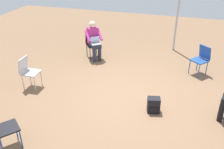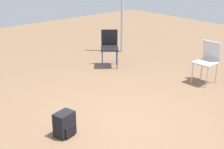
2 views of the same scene
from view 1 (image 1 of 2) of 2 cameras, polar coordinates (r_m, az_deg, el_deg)
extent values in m
plane|color=brown|center=(6.28, 2.59, -5.24)|extent=(16.11, 16.11, 0.00)
cube|color=#B7B7BC|center=(6.81, -18.03, 0.40)|extent=(0.41, 0.41, 0.03)
cylinder|color=#B7B7BC|center=(6.95, -15.85, -0.77)|extent=(0.02, 0.02, 0.42)
cylinder|color=#B7B7BC|center=(6.71, -17.26, -2.13)|extent=(0.02, 0.02, 0.42)
cylinder|color=#B7B7BC|center=(7.12, -18.22, -0.41)|extent=(0.02, 0.02, 0.42)
cylinder|color=#B7B7BC|center=(6.88, -19.68, -1.72)|extent=(0.02, 0.02, 0.42)
cube|color=#B7B7BC|center=(6.82, -19.65, 2.19)|extent=(0.38, 0.10, 0.40)
cube|color=black|center=(5.05, -22.90, -11.23)|extent=(0.56, 0.56, 0.03)
cylinder|color=#1E4799|center=(5.34, -21.10, -11.56)|extent=(0.02, 0.02, 0.42)
cylinder|color=#1E4799|center=(5.08, -20.08, -13.72)|extent=(0.02, 0.02, 0.42)
cylinder|color=#1E4799|center=(5.05, -23.86, -14.85)|extent=(0.02, 0.02, 0.42)
cube|color=black|center=(8.26, -4.33, 6.73)|extent=(0.56, 0.56, 0.03)
cylinder|color=black|center=(8.24, -2.77, 5.05)|extent=(0.02, 0.02, 0.42)
cylinder|color=black|center=(8.15, -5.02, 4.67)|extent=(0.02, 0.02, 0.42)
cylinder|color=black|center=(8.54, -3.56, 5.88)|extent=(0.02, 0.02, 0.42)
cylinder|color=black|center=(8.45, -5.75, 5.52)|extent=(0.02, 0.02, 0.42)
cube|color=black|center=(8.35, -4.81, 8.54)|extent=(0.31, 0.35, 0.40)
cube|color=#1E4799|center=(7.56, 19.32, 3.03)|extent=(0.56, 0.56, 0.03)
cylinder|color=#1E4799|center=(7.44, 19.21, 0.69)|extent=(0.02, 0.02, 0.42)
cylinder|color=#1E4799|center=(7.62, 17.27, 1.69)|extent=(0.02, 0.02, 0.42)
cylinder|color=#1E4799|center=(7.69, 20.81, 1.33)|extent=(0.02, 0.02, 0.42)
cylinder|color=#1E4799|center=(7.87, 18.90, 2.28)|extent=(0.02, 0.02, 0.42)
cube|color=#1E4799|center=(7.62, 20.48, 4.80)|extent=(0.32, 0.35, 0.40)
cylinder|color=#23283D|center=(8.05, -2.85, 4.57)|extent=(0.11, 0.11, 0.45)
cylinder|color=#23283D|center=(8.00, -4.06, 4.37)|extent=(0.11, 0.11, 0.45)
cube|color=#23283D|center=(8.06, -3.91, 6.77)|extent=(0.52, 0.50, 0.14)
cube|color=#B22D84|center=(8.14, -4.42, 8.92)|extent=(0.39, 0.40, 0.52)
sphere|color=beige|center=(8.03, -4.51, 11.33)|extent=(0.22, 0.22, 0.22)
cylinder|color=#B22D84|center=(8.10, -2.84, 9.07)|extent=(0.36, 0.32, 0.31)
cylinder|color=#B22D84|center=(7.98, -5.56, 8.67)|extent=(0.36, 0.32, 0.31)
cube|color=#9EA0A5|center=(7.94, -3.67, 7.02)|extent=(0.36, 0.37, 0.02)
cube|color=#B2D1F2|center=(7.99, -3.96, 8.01)|extent=(0.23, 0.26, 0.20)
cylinder|color=black|center=(5.88, 23.65, -7.93)|extent=(0.11, 0.11, 0.45)
cylinder|color=black|center=(6.03, 23.80, -6.99)|extent=(0.11, 0.11, 0.45)
cube|color=black|center=(5.77, 9.49, -6.84)|extent=(0.26, 0.32, 0.36)
cube|color=black|center=(5.82, 9.42, -7.50)|extent=(0.29, 0.25, 0.16)
cylinder|color=#B2B2B7|center=(8.88, 14.68, 12.69)|extent=(0.07, 0.07, 2.41)
camera|label=2|loc=(8.35, 29.16, 17.77)|focal=50.00mm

